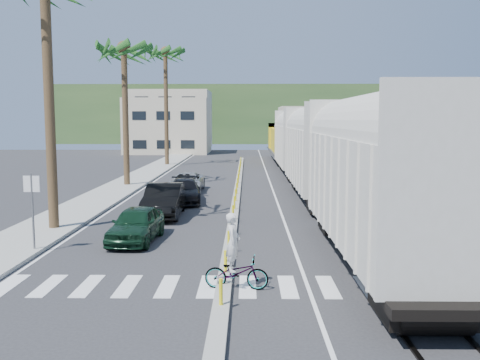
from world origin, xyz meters
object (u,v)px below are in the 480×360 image
(cyclist, at_px, (236,265))
(car_second, at_px, (164,200))
(car_lead, at_px, (136,224))
(street_sign, at_px, (32,201))

(cyclist, bearing_deg, car_second, 24.38)
(car_lead, xyz_separation_m, car_second, (0.26, 5.72, 0.12))
(street_sign, xyz_separation_m, car_lead, (3.46, 1.87, -1.25))
(car_lead, xyz_separation_m, cyclist, (4.19, -6.09, 0.00))
(car_second, bearing_deg, car_lead, -93.45)
(street_sign, bearing_deg, cyclist, -28.90)
(street_sign, distance_m, cyclist, 8.83)
(street_sign, bearing_deg, car_second, 63.88)
(cyclist, bearing_deg, car_lead, 40.49)
(car_lead, bearing_deg, car_second, 91.08)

